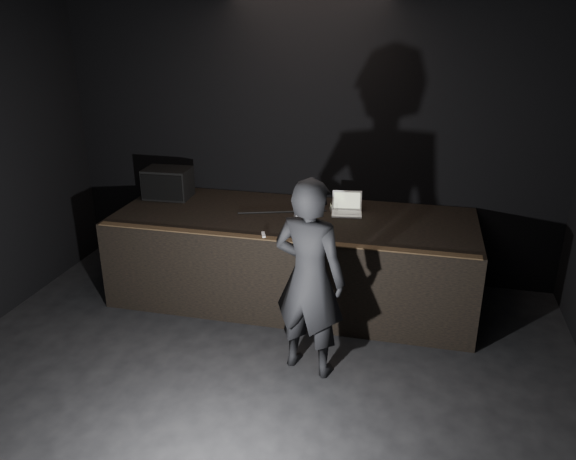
% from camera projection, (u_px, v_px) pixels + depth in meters
% --- Properties ---
extents(room_walls, '(6.10, 7.10, 3.52)m').
position_uv_depth(room_walls, '(194.00, 207.00, 3.40)').
color(room_walls, black).
rests_on(room_walls, ground).
extents(stage_riser, '(4.00, 1.50, 1.00)m').
position_uv_depth(stage_riser, '(293.00, 257.00, 6.43)').
color(stage_riser, black).
rests_on(stage_riser, ground).
extents(riser_lip, '(3.92, 0.10, 0.01)m').
position_uv_depth(riser_lip, '(278.00, 239.00, 5.60)').
color(riser_lip, brown).
rests_on(riser_lip, stage_riser).
extents(stage_monitor, '(0.56, 0.42, 0.36)m').
position_uv_depth(stage_monitor, '(168.00, 183.00, 6.81)').
color(stage_monitor, black).
rests_on(stage_monitor, stage_riser).
extents(cable, '(0.96, 0.34, 0.02)m').
position_uv_depth(cable, '(282.00, 212.00, 6.35)').
color(cable, black).
rests_on(cable, stage_riser).
extents(laptop, '(0.37, 0.34, 0.23)m').
position_uv_depth(laptop, '(347.00, 208.00, 6.33)').
color(laptop, white).
rests_on(laptop, stage_riser).
extents(beer_can, '(0.07, 0.07, 0.18)m').
position_uv_depth(beer_can, '(297.00, 222.00, 5.82)').
color(beer_can, silver).
rests_on(beer_can, stage_riser).
extents(plastic_cup, '(0.09, 0.09, 0.11)m').
position_uv_depth(plastic_cup, '(334.00, 208.00, 6.32)').
color(plastic_cup, white).
rests_on(plastic_cup, stage_riser).
extents(wii_remote, '(0.08, 0.14, 0.03)m').
position_uv_depth(wii_remote, '(263.00, 235.00, 5.68)').
color(wii_remote, white).
rests_on(wii_remote, stage_riser).
extents(person, '(0.77, 0.61, 1.86)m').
position_uv_depth(person, '(309.00, 278.00, 4.95)').
color(person, black).
rests_on(person, ground).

